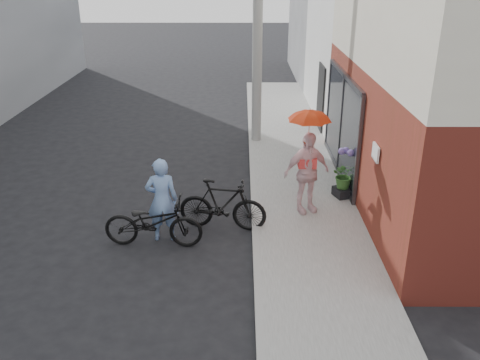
{
  "coord_description": "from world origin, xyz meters",
  "views": [
    {
      "loc": [
        0.68,
        -8.68,
        5.06
      ],
      "look_at": [
        0.63,
        0.57,
        1.1
      ],
      "focal_mm": 38.0,
      "sensor_mm": 36.0,
      "label": 1
    }
  ],
  "objects_px": {
    "utility_pole": "(258,24)",
    "bike_right": "(222,205)",
    "officer": "(162,200)",
    "kimono_woman": "(307,173)",
    "planter": "(343,192)",
    "bike_left": "(153,222)"
  },
  "relations": [
    {
      "from": "utility_pole",
      "to": "planter",
      "type": "xyz_separation_m",
      "value": [
        1.9,
        -4.07,
        -3.28
      ]
    },
    {
      "from": "bike_right",
      "to": "planter",
      "type": "xyz_separation_m",
      "value": [
        2.72,
        1.34,
        -0.32
      ]
    },
    {
      "from": "bike_right",
      "to": "planter",
      "type": "distance_m",
      "value": 3.05
    },
    {
      "from": "kimono_woman",
      "to": "utility_pole",
      "type": "bearing_deg",
      "value": 79.25
    },
    {
      "from": "officer",
      "to": "planter",
      "type": "bearing_deg",
      "value": -160.18
    },
    {
      "from": "officer",
      "to": "kimono_woman",
      "type": "bearing_deg",
      "value": -165.32
    },
    {
      "from": "officer",
      "to": "kimono_woman",
      "type": "distance_m",
      "value": 3.08
    },
    {
      "from": "utility_pole",
      "to": "bike_left",
      "type": "distance_m",
      "value": 7.11
    },
    {
      "from": "utility_pole",
      "to": "bike_right",
      "type": "distance_m",
      "value": 6.22
    },
    {
      "from": "kimono_woman",
      "to": "planter",
      "type": "bearing_deg",
      "value": 15.84
    },
    {
      "from": "bike_left",
      "to": "kimono_woman",
      "type": "distance_m",
      "value": 3.35
    },
    {
      "from": "utility_pole",
      "to": "bike_right",
      "type": "bearing_deg",
      "value": -98.64
    },
    {
      "from": "officer",
      "to": "kimono_woman",
      "type": "xyz_separation_m",
      "value": [
        2.9,
        1.02,
        0.16
      ]
    },
    {
      "from": "officer",
      "to": "planter",
      "type": "height_order",
      "value": "officer"
    },
    {
      "from": "utility_pole",
      "to": "kimono_woman",
      "type": "height_order",
      "value": "utility_pole"
    },
    {
      "from": "bike_right",
      "to": "kimono_woman",
      "type": "xyz_separation_m",
      "value": [
        1.75,
        0.59,
        0.47
      ]
    },
    {
      "from": "planter",
      "to": "utility_pole",
      "type": "bearing_deg",
      "value": 115.04
    },
    {
      "from": "kimono_woman",
      "to": "planter",
      "type": "xyz_separation_m",
      "value": [
        0.97,
        0.74,
        -0.78
      ]
    },
    {
      "from": "bike_right",
      "to": "planter",
      "type": "height_order",
      "value": "bike_right"
    },
    {
      "from": "bike_right",
      "to": "planter",
      "type": "relative_size",
      "value": 4.56
    },
    {
      "from": "planter",
      "to": "bike_right",
      "type": "bearing_deg",
      "value": -153.81
    },
    {
      "from": "utility_pole",
      "to": "planter",
      "type": "height_order",
      "value": "utility_pole"
    }
  ]
}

